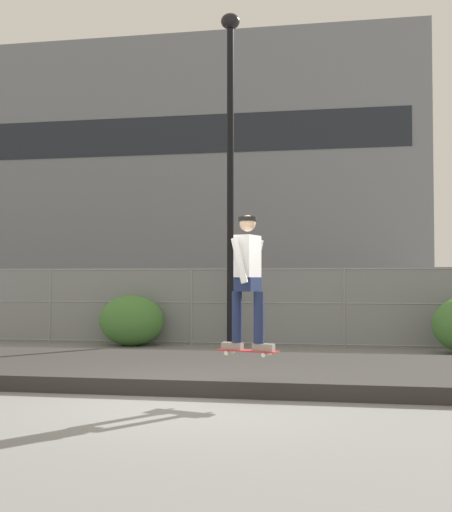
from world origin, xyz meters
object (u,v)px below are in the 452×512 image
Objects in this scene: skateboard at (248,351)px; skater at (248,273)px; street_lamp at (230,142)px; shrub_left at (132,320)px; parked_car_near at (203,306)px.

skateboard is 1.00m from skater.
skater is at bearing -78.21° from street_lamp.
shrub_left is (-2.39, 0.08, -4.15)m from street_lamp.
parked_car_near is (-2.73, 9.95, -0.80)m from skater.
shrub_left is (-1.06, -3.18, -0.24)m from parked_car_near.
skater is 7.51m from street_lamp.
shrub_left reaches higher than skateboard.
parked_car_near is at bearing 105.36° from skater.
street_lamp reaches higher than skateboard.
skateboard is 10.32m from parked_car_near.
parked_car_near is at bearing 71.63° from shrub_left.
shrub_left is at bearing 119.22° from skateboard.
shrub_left is at bearing 178.04° from street_lamp.
shrub_left is at bearing -108.37° from parked_car_near.
street_lamp reaches higher than shrub_left.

